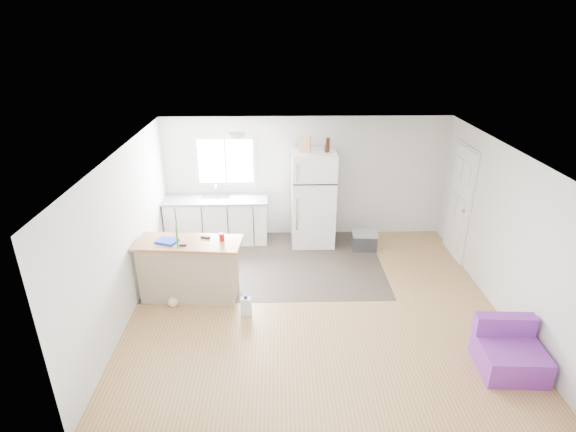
# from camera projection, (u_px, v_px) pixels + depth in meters

# --- Properties ---
(room) EXTENTS (5.51, 5.01, 2.41)m
(room) POSITION_uv_depth(u_px,v_px,m) (316.00, 233.00, 6.52)
(room) COLOR #996B40
(room) RESTS_ON ground
(vinyl_zone) EXTENTS (4.05, 2.50, 0.00)m
(vinyl_zone) POSITION_uv_depth(u_px,v_px,m) (269.00, 263.00, 8.13)
(vinyl_zone) COLOR #342E27
(vinyl_zone) RESTS_ON floor
(window) EXTENTS (1.18, 0.06, 0.98)m
(window) POSITION_uv_depth(u_px,v_px,m) (226.00, 161.00, 8.63)
(window) COLOR white
(window) RESTS_ON back_wall
(interior_door) EXTENTS (0.11, 0.92, 2.10)m
(interior_door) POSITION_uv_depth(u_px,v_px,m) (460.00, 203.00, 8.07)
(interior_door) COLOR white
(interior_door) RESTS_ON right_wall
(ceiling_fixture) EXTENTS (0.30, 0.30, 0.07)m
(ceiling_fixture) POSITION_uv_depth(u_px,v_px,m) (236.00, 135.00, 7.13)
(ceiling_fixture) COLOR white
(ceiling_fixture) RESTS_ON ceiling
(kitchen_cabinets) EXTENTS (2.00, 0.63, 1.17)m
(kitchen_cabinets) POSITION_uv_depth(u_px,v_px,m) (217.00, 219.00, 8.79)
(kitchen_cabinets) COLOR white
(kitchen_cabinets) RESTS_ON floor
(peninsula) EXTENTS (1.63, 0.74, 0.98)m
(peninsula) POSITION_uv_depth(u_px,v_px,m) (189.00, 269.00, 6.95)
(peninsula) COLOR tan
(peninsula) RESTS_ON floor
(refrigerator) EXTENTS (0.81, 0.78, 1.84)m
(refrigerator) POSITION_uv_depth(u_px,v_px,m) (313.00, 198.00, 8.56)
(refrigerator) COLOR white
(refrigerator) RESTS_ON floor
(cooler) EXTENTS (0.49, 0.35, 0.36)m
(cooler) POSITION_uv_depth(u_px,v_px,m) (364.00, 240.00, 8.55)
(cooler) COLOR #2B2C2E
(cooler) RESTS_ON floor
(purple_seat) EXTENTS (0.79, 0.75, 0.62)m
(purple_seat) POSITION_uv_depth(u_px,v_px,m) (509.00, 352.00, 5.61)
(purple_seat) COLOR purple
(purple_seat) RESTS_ON floor
(cleaner_jug) EXTENTS (0.16, 0.12, 0.34)m
(cleaner_jug) POSITION_uv_depth(u_px,v_px,m) (246.00, 306.00, 6.65)
(cleaner_jug) COLOR silver
(cleaner_jug) RESTS_ON floor
(mop) EXTENTS (0.28, 0.38, 1.39)m
(mop) POSITION_uv_depth(u_px,v_px,m) (174.00, 292.00, 6.85)
(mop) COLOR green
(mop) RESTS_ON floor
(red_cup) EXTENTS (0.09, 0.09, 0.12)m
(red_cup) POSITION_uv_depth(u_px,v_px,m) (222.00, 237.00, 6.77)
(red_cup) COLOR #B80D0B
(red_cup) RESTS_ON peninsula
(blue_tray) EXTENTS (0.36, 0.32, 0.04)m
(blue_tray) POSITION_uv_depth(u_px,v_px,m) (167.00, 241.00, 6.73)
(blue_tray) COLOR #1531CD
(blue_tray) RESTS_ON peninsula
(tool_a) EXTENTS (0.15, 0.08, 0.03)m
(tool_a) POSITION_uv_depth(u_px,v_px,m) (205.00, 237.00, 6.86)
(tool_a) COLOR black
(tool_a) RESTS_ON peninsula
(tool_b) EXTENTS (0.10, 0.04, 0.03)m
(tool_b) POSITION_uv_depth(u_px,v_px,m) (183.00, 245.00, 6.62)
(tool_b) COLOR black
(tool_b) RESTS_ON peninsula
(cardboard_box) EXTENTS (0.22, 0.15, 0.30)m
(cardboard_box) POSITION_uv_depth(u_px,v_px,m) (305.00, 144.00, 8.07)
(cardboard_box) COLOR tan
(cardboard_box) RESTS_ON refrigerator
(bottle_left) EXTENTS (0.08, 0.08, 0.25)m
(bottle_left) POSITION_uv_depth(u_px,v_px,m) (327.00, 145.00, 8.09)
(bottle_left) COLOR #361509
(bottle_left) RESTS_ON refrigerator
(bottle_right) EXTENTS (0.09, 0.09, 0.25)m
(bottle_right) POSITION_uv_depth(u_px,v_px,m) (328.00, 144.00, 8.14)
(bottle_right) COLOR #361509
(bottle_right) RESTS_ON refrigerator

